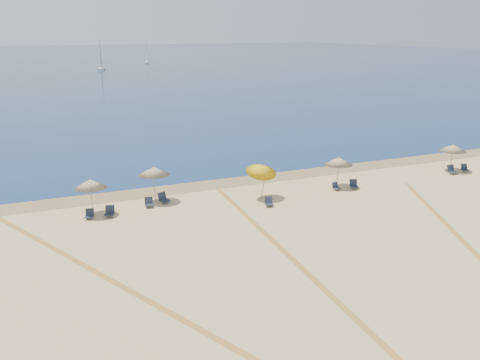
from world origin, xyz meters
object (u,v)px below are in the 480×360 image
object	(u,v)px
umbrella_3	(262,169)
chair_5	(163,198)
umbrella_5	(453,148)
chair_6	(269,202)
umbrella_4	(339,161)
chair_9	(452,170)
chair_3	(110,212)
umbrella_1	(90,184)
sailboat_2	(146,57)
chair_7	(336,187)
umbrella_2	(154,171)
chair_10	(465,168)
chair_2	(89,214)
sailboat_1	(101,61)
chair_8	(354,185)
chair_4	(149,203)

from	to	relation	value
umbrella_3	chair_5	size ratio (longest dim) A/B	3.14
umbrella_5	chair_6	size ratio (longest dim) A/B	3.21
umbrella_4	chair_9	size ratio (longest dim) A/B	3.01
chair_3	umbrella_5	bearing A→B (deg)	20.89
umbrella_1	sailboat_2	xyz separation A→B (m)	(40.39, 153.33, 0.11)
chair_6	chair_7	xyz separation A→B (m)	(6.19, 1.29, -0.02)
umbrella_2	chair_10	xyz separation A→B (m)	(25.85, -2.47, -1.93)
umbrella_5	chair_2	distance (m)	29.60
sailboat_2	chair_5	bearing A→B (deg)	-90.31
sailboat_1	chair_5	bearing A→B (deg)	-81.72
chair_6	chair_5	bearing A→B (deg)	166.64
chair_10	chair_6	bearing A→B (deg)	-158.20
umbrella_3	chair_8	size ratio (longest dim) A/B	3.44
chair_3	chair_8	size ratio (longest dim) A/B	1.03
umbrella_2	chair_6	bearing A→B (deg)	-29.99
umbrella_3	chair_9	xyz separation A→B (m)	(17.28, -0.26, -1.86)
sailboat_1	umbrella_4	bearing A→B (deg)	-75.82
chair_9	sailboat_1	world-z (taller)	sailboat_1
umbrella_1	chair_2	world-z (taller)	umbrella_1
chair_10	sailboat_2	size ratio (longest dim) A/B	0.10
chair_3	chair_9	distance (m)	27.71
umbrella_2	chair_2	size ratio (longest dim) A/B	3.42
chair_4	chair_9	world-z (taller)	chair_9
umbrella_2	umbrella_4	size ratio (longest dim) A/B	1.08
chair_6	chair_7	bearing A→B (deg)	26.88
umbrella_3	chair_4	size ratio (longest dim) A/B	3.93
umbrella_1	umbrella_2	xyz separation A→B (m)	(4.35, 1.02, 0.11)
umbrella_4	chair_2	size ratio (longest dim) A/B	3.18
umbrella_5	chair_8	distance (m)	10.63
umbrella_5	chair_8	world-z (taller)	umbrella_5
chair_3	chair_10	world-z (taller)	chair_3
chair_8	sailboat_2	size ratio (longest dim) A/B	0.11
chair_7	umbrella_2	bearing A→B (deg)	160.65
chair_4	chair_6	xyz separation A→B (m)	(7.46, -3.03, -0.01)
umbrella_1	umbrella_5	world-z (taller)	umbrella_1
umbrella_3	chair_10	bearing A→B (deg)	-0.47
chair_7	sailboat_2	size ratio (longest dim) A/B	0.09
umbrella_4	chair_8	world-z (taller)	umbrella_4
umbrella_5	chair_2	bearing A→B (deg)	179.55
chair_6	chair_7	distance (m)	6.33
umbrella_4	sailboat_2	size ratio (longest dim) A/B	0.33
umbrella_3	chair_4	bearing A→B (deg)	169.60
umbrella_2	chair_4	bearing A→B (deg)	-126.09
chair_4	chair_7	distance (m)	13.77
chair_3	chair_6	size ratio (longest dim) A/B	1.15
chair_3	sailboat_2	distance (m)	159.00
umbrella_3	chair_8	bearing A→B (deg)	-3.79
umbrella_4	chair_4	size ratio (longest dim) A/B	3.34
umbrella_4	chair_5	xyz separation A→B (m)	(-13.07, 1.54, -1.70)
umbrella_1	sailboat_1	distance (m)	128.58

